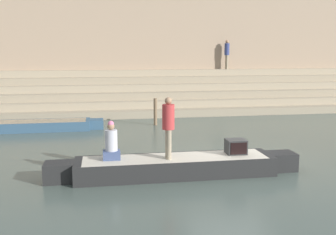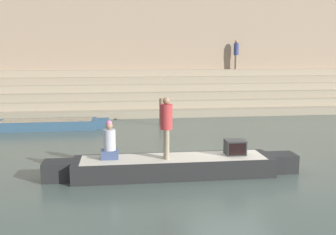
{
  "view_description": "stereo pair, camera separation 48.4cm",
  "coord_description": "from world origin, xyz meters",
  "px_view_note": "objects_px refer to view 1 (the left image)",
  "views": [
    {
      "loc": [
        -3.88,
        -11.13,
        3.34
      ],
      "look_at": [
        -1.94,
        0.24,
        1.41
      ],
      "focal_mm": 42.0,
      "sensor_mm": 36.0,
      "label": 1
    },
    {
      "loc": [
        -3.4,
        -11.2,
        3.34
      ],
      "look_at": [
        -1.94,
        0.24,
        1.41
      ],
      "focal_mm": 42.0,
      "sensor_mm": 36.0,
      "label": 2
    }
  ],
  "objects_px": {
    "rowboat_main": "(175,166)",
    "mooring_post": "(155,112)",
    "tv_set": "(236,147)",
    "person_rowing": "(111,144)",
    "moored_boat_shore": "(41,125)",
    "person_on_steps": "(227,52)",
    "person_standing": "(168,123)"
  },
  "relations": [
    {
      "from": "person_on_steps",
      "to": "person_standing",
      "type": "bearing_deg",
      "value": -22.66
    },
    {
      "from": "tv_set",
      "to": "person_on_steps",
      "type": "relative_size",
      "value": 0.3
    },
    {
      "from": "person_rowing",
      "to": "mooring_post",
      "type": "bearing_deg",
      "value": 72.19
    },
    {
      "from": "tv_set",
      "to": "moored_boat_shore",
      "type": "distance_m",
      "value": 9.48
    },
    {
      "from": "tv_set",
      "to": "moored_boat_shore",
      "type": "height_order",
      "value": "tv_set"
    },
    {
      "from": "rowboat_main",
      "to": "mooring_post",
      "type": "xyz_separation_m",
      "value": [
        0.48,
        7.49,
        0.35
      ]
    },
    {
      "from": "person_rowing",
      "to": "person_on_steps",
      "type": "height_order",
      "value": "person_on_steps"
    },
    {
      "from": "moored_boat_shore",
      "to": "person_rowing",
      "type": "bearing_deg",
      "value": -67.94
    },
    {
      "from": "tv_set",
      "to": "mooring_post",
      "type": "relative_size",
      "value": 0.44
    },
    {
      "from": "person_rowing",
      "to": "moored_boat_shore",
      "type": "distance_m",
      "value": 7.64
    },
    {
      "from": "rowboat_main",
      "to": "person_standing",
      "type": "xyz_separation_m",
      "value": [
        -0.21,
        -0.07,
        1.2
      ]
    },
    {
      "from": "rowboat_main",
      "to": "tv_set",
      "type": "bearing_deg",
      "value": 0.64
    },
    {
      "from": "person_rowing",
      "to": "person_standing",
      "type": "bearing_deg",
      "value": -7.57
    },
    {
      "from": "moored_boat_shore",
      "to": "person_on_steps",
      "type": "xyz_separation_m",
      "value": [
        10.38,
        6.38,
        3.1
      ]
    },
    {
      "from": "person_standing",
      "to": "person_on_steps",
      "type": "bearing_deg",
      "value": 56.65
    },
    {
      "from": "rowboat_main",
      "to": "moored_boat_shore",
      "type": "bearing_deg",
      "value": 120.08
    },
    {
      "from": "person_rowing",
      "to": "mooring_post",
      "type": "xyz_separation_m",
      "value": [
        2.2,
        7.4,
        -0.31
      ]
    },
    {
      "from": "person_on_steps",
      "to": "mooring_post",
      "type": "bearing_deg",
      "value": -40.21
    },
    {
      "from": "moored_boat_shore",
      "to": "person_on_steps",
      "type": "distance_m",
      "value": 12.57
    },
    {
      "from": "rowboat_main",
      "to": "person_standing",
      "type": "distance_m",
      "value": 1.21
    },
    {
      "from": "mooring_post",
      "to": "rowboat_main",
      "type": "bearing_deg",
      "value": -93.7
    },
    {
      "from": "person_on_steps",
      "to": "rowboat_main",
      "type": "bearing_deg",
      "value": -22.03
    },
    {
      "from": "person_on_steps",
      "to": "person_rowing",
      "type": "bearing_deg",
      "value": -28.05
    },
    {
      "from": "rowboat_main",
      "to": "person_rowing",
      "type": "xyz_separation_m",
      "value": [
        -1.71,
        0.1,
        0.66
      ]
    },
    {
      "from": "tv_set",
      "to": "rowboat_main",
      "type": "bearing_deg",
      "value": -175.16
    },
    {
      "from": "tv_set",
      "to": "person_rowing",
      "type": "bearing_deg",
      "value": -178.32
    },
    {
      "from": "moored_boat_shore",
      "to": "mooring_post",
      "type": "bearing_deg",
      "value": 3.97
    },
    {
      "from": "moored_boat_shore",
      "to": "person_on_steps",
      "type": "relative_size",
      "value": 2.98
    },
    {
      "from": "person_rowing",
      "to": "mooring_post",
      "type": "relative_size",
      "value": 0.84
    },
    {
      "from": "person_rowing",
      "to": "moored_boat_shore",
      "type": "xyz_separation_m",
      "value": [
        -2.85,
        7.05,
        -0.71
      ]
    },
    {
      "from": "moored_boat_shore",
      "to": "mooring_post",
      "type": "height_order",
      "value": "mooring_post"
    },
    {
      "from": "person_standing",
      "to": "person_rowing",
      "type": "relative_size",
      "value": 1.59
    }
  ]
}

